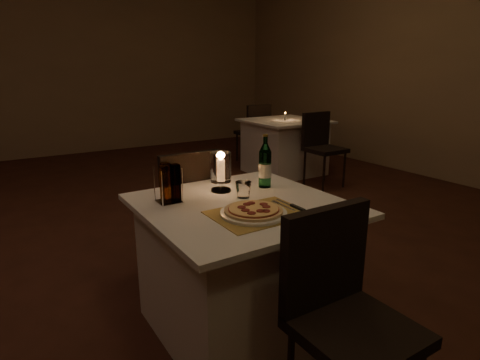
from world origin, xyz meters
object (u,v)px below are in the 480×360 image
chair_far (185,201)px  plate (254,213)px  main_table (242,267)px  chair_near (341,300)px  pizza (254,210)px  neighbor_table_right (284,146)px  hurricane_candle (221,169)px  water_bottle (265,166)px  tumbler (243,190)px

chair_far → plate: chair_far is taller
main_table → chair_near: bearing=-90.0°
pizza → neighbor_table_right: 3.75m
pizza → hurricane_candle: 0.44m
neighbor_table_right → chair_far: bearing=-141.0°
chair_far → water_bottle: water_bottle is taller
main_table → chair_near: chair_near is taller
plate → pizza: (0.00, -0.00, 0.02)m
main_table → tumbler: 0.42m
chair_near → plate: 0.57m
plate → water_bottle: (0.33, 0.36, 0.11)m
main_table → plate: bearing=-105.5°
plate → hurricane_candle: size_ratio=1.42×
chair_near → hurricane_candle: hurricane_candle is taller
plate → tumbler: bearing=67.2°
main_table → pizza: size_ratio=3.57×
plate → chair_near: bearing=-84.7°
water_bottle → hurricane_candle: water_bottle is taller
chair_far → tumbler: chair_far is taller
chair_near → neighbor_table_right: size_ratio=0.90×
main_table → water_bottle: 0.59m
main_table → pizza: bearing=-105.5°
main_table → water_bottle: (0.28, 0.18, 0.49)m
plate → tumbler: 0.28m
pizza → neighbor_table_right: (2.43, 2.83, -0.39)m
main_table → plate: size_ratio=3.12×
tumbler → plate: bearing=-112.8°
chair_near → chair_far: size_ratio=1.00×
main_table → hurricane_candle: bearing=86.8°
chair_near → pizza: (-0.05, 0.53, 0.22)m
water_bottle → main_table: bearing=-146.4°
tumbler → neighbor_table_right: 3.49m
chair_near → tumbler: bearing=85.7°
pizza → water_bottle: (0.33, 0.36, 0.10)m
neighbor_table_right → chair_near: bearing=-125.4°
chair_far → neighbor_table_right: chair_far is taller
tumbler → main_table: bearing=-126.5°
plate → pizza: pizza is taller
main_table → plate: 0.42m
chair_near → plate: bearing=95.3°
water_bottle → hurricane_candle: 0.27m
water_bottle → chair_far: bearing=117.4°
pizza → hurricane_candle: (0.06, 0.43, 0.10)m
pizza → plate: bearing=132.3°
neighbor_table_right → water_bottle: bearing=-130.6°
chair_near → neighbor_table_right: bearing=54.6°
chair_far → tumbler: size_ratio=10.38×
hurricane_candle → neighbor_table_right: (2.37, 2.40, -0.50)m
tumbler → water_bottle: bearing=25.3°
chair_near → water_bottle: bearing=72.9°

